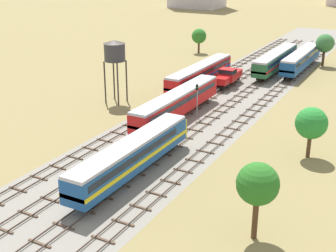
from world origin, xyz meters
name	(u,v)px	position (x,y,z in m)	size (l,w,h in m)	color
ground_plane	(216,104)	(0.00, 56.00, 0.00)	(480.00, 480.00, 0.00)	olive
ballast_bed	(216,104)	(0.00, 56.00, 0.00)	(16.92, 176.00, 0.01)	gray
track_far_left	(183,96)	(-6.46, 57.00, 0.14)	(2.40, 126.00, 0.29)	#47382D
track_left	(206,99)	(-2.15, 57.00, 0.14)	(2.40, 126.00, 0.29)	#47382D
track_centre_left	(231,103)	(2.15, 57.00, 0.14)	(2.40, 126.00, 0.29)	#47382D
track_centre	(257,107)	(6.46, 57.00, 0.14)	(2.40, 126.00, 0.29)	#47382D
diesel_railcar_centre_left_nearest	(132,154)	(2.15, 27.84, 2.60)	(2.96, 20.50, 3.80)	#194C8C
passenger_coach_left_near	(177,102)	(-2.15, 46.60, 2.61)	(2.96, 22.00, 3.80)	red
passenger_coach_far_left_mid	(200,73)	(-6.46, 63.77, 2.61)	(2.96, 22.00, 3.80)	red
shunter_loco_left_midfar	(228,76)	(-2.15, 66.50, 2.01)	(2.74, 8.46, 3.10)	red
passenger_coach_centre_left_far	(276,59)	(2.15, 81.46, 2.61)	(2.96, 22.00, 3.80)	#286638
passenger_coach_centre_farther	(301,58)	(6.46, 84.83, 2.61)	(2.96, 22.00, 3.80)	#194C8C
water_tower	(115,52)	(-14.62, 49.08, 8.25)	(3.47, 3.47, 10.08)	#2D2826
signal_post_nearest	(197,96)	(0.00, 48.66, 3.25)	(0.28, 0.47, 5.09)	gray
lineside_tree_0	(258,184)	(17.54, 23.01, 5.10)	(3.60, 3.60, 6.97)	#4C331E
lineside_tree_1	(199,36)	(-19.52, 91.03, 4.06)	(3.52, 3.52, 5.86)	#4C331E
lineside_tree_2	(311,123)	(17.75, 42.06, 4.29)	(3.76, 3.76, 6.21)	#4C331E
lineside_tree_3	(325,43)	(9.63, 91.42, 4.85)	(3.84, 3.84, 6.83)	#4C331E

